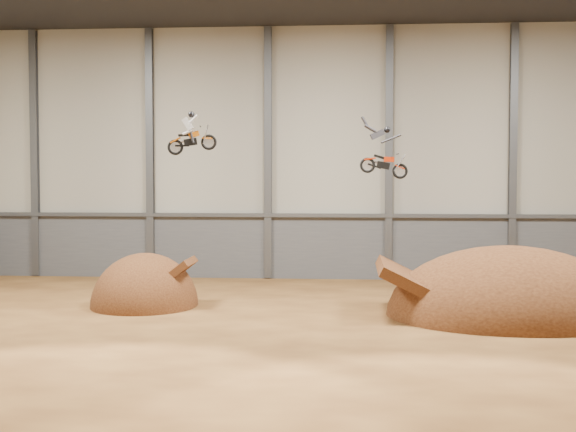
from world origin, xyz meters
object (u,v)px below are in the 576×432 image
at_px(landing_ramp, 509,316).
at_px(fmx_rider_a, 193,130).
at_px(fmx_rider_b, 383,148).
at_px(takeoff_ramp, 145,306).

relative_size(landing_ramp, fmx_rider_a, 4.96).
bearing_deg(fmx_rider_b, takeoff_ramp, 174.12).
height_order(landing_ramp, fmx_rider_b, fmx_rider_b).
relative_size(landing_ramp, fmx_rider_b, 3.72).
bearing_deg(fmx_rider_a, landing_ramp, -6.49).
xyz_separation_m(takeoff_ramp, fmx_rider_a, (2.57, -1.75, 7.65)).
distance_m(landing_ramp, fmx_rider_a, 15.12).
relative_size(takeoff_ramp, fmx_rider_a, 2.67).
xyz_separation_m(fmx_rider_a, fmx_rider_b, (7.85, 1.26, -0.73)).
xyz_separation_m(takeoff_ramp, fmx_rider_b, (10.42, -0.50, 6.93)).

